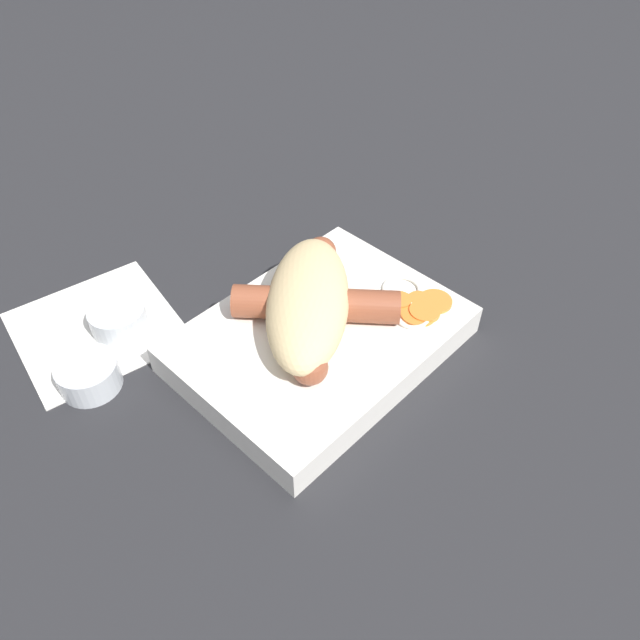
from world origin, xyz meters
name	(u,v)px	position (x,y,z in m)	size (l,w,h in m)	color
ground_plane	(320,350)	(0.00, 0.00, 0.00)	(3.00, 3.00, 0.00)	#232326
food_tray	(320,339)	(0.00, 0.00, 0.02)	(0.25, 0.19, 0.03)	silver
bread_roll	(310,300)	(0.00, 0.02, 0.05)	(0.18, 0.17, 0.05)	#DBBC84
sausage	(316,304)	(0.01, 0.01, 0.05)	(0.15, 0.14, 0.03)	brown
pickled_veggies	(415,304)	(0.08, -0.05, 0.03)	(0.07, 0.08, 0.00)	orange
napkin	(96,327)	(-0.13, 0.18, 0.00)	(0.17, 0.17, 0.00)	white
condiment_cup_near	(119,320)	(-0.12, 0.16, 0.01)	(0.05, 0.05, 0.03)	silver
condiment_cup_far	(89,376)	(-0.17, 0.12, 0.01)	(0.05, 0.05, 0.03)	silver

